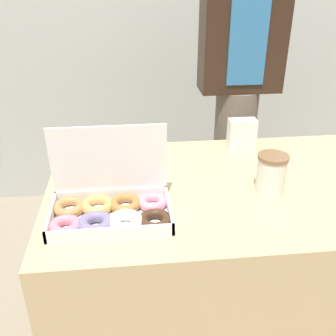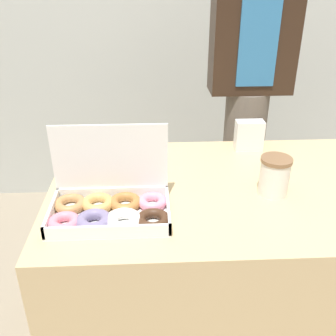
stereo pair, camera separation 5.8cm
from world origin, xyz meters
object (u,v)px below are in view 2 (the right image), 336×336
object	(u,v)px
coffee_cup	(274,176)
napkin_holder	(249,135)
person_customer	(250,74)
donut_box	(110,205)

from	to	relation	value
coffee_cup	napkin_holder	world-z (taller)	coffee_cup
coffee_cup	person_customer	size ratio (longest dim) A/B	0.08
coffee_cup	person_customer	world-z (taller)	person_customer
donut_box	coffee_cup	xyz separation A→B (m)	(0.50, 0.10, 0.03)
donut_box	napkin_holder	world-z (taller)	donut_box
donut_box	coffee_cup	bearing A→B (deg)	11.26
coffee_cup	person_customer	xyz separation A→B (m)	(0.05, 0.62, 0.16)
donut_box	person_customer	world-z (taller)	person_customer
donut_box	coffee_cup	world-z (taller)	donut_box
coffee_cup	donut_box	bearing A→B (deg)	-168.74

